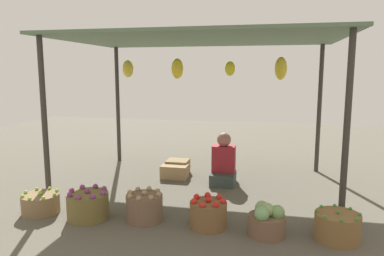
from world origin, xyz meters
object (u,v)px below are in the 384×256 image
at_px(basket_red_tomatoes, 208,214).
at_px(wooden_crate_near_vendor, 178,167).
at_px(wooden_crate_stacked_rear, 175,172).
at_px(basket_cabbages, 267,221).
at_px(basket_green_chilies, 337,227).
at_px(vendor_person, 223,164).
at_px(basket_potatoes, 144,207).
at_px(basket_limes, 41,204).
at_px(basket_purple_onions, 88,205).

relative_size(basket_red_tomatoes, wooden_crate_near_vendor, 1.14).
bearing_deg(wooden_crate_stacked_rear, wooden_crate_near_vendor, 91.66).
bearing_deg(basket_cabbages, basket_green_chilies, 3.06).
relative_size(vendor_person, basket_potatoes, 1.88).
xyz_separation_m(basket_limes, wooden_crate_near_vendor, (1.19, 1.98, 0.00)).
bearing_deg(wooden_crate_near_vendor, basket_red_tomatoes, -66.63).
relative_size(basket_limes, basket_potatoes, 1.06).
xyz_separation_m(basket_limes, basket_potatoes, (1.29, 0.06, 0.04)).
xyz_separation_m(basket_purple_onions, wooden_crate_stacked_rear, (0.56, 1.76, -0.05)).
bearing_deg(basket_purple_onions, basket_limes, 177.84).
relative_size(basket_purple_onions, basket_green_chilies, 1.06).
xyz_separation_m(basket_limes, basket_red_tomatoes, (2.03, 0.03, 0.03)).
bearing_deg(vendor_person, basket_cabbages, -68.19).
relative_size(basket_cabbages, basket_green_chilies, 0.87).
distance_m(basket_purple_onions, basket_cabbages, 2.02).
bearing_deg(basket_limes, vendor_person, 39.14).
bearing_deg(basket_red_tomatoes, basket_purple_onions, -177.78).
relative_size(basket_cabbages, wooden_crate_near_vendor, 1.09).
bearing_deg(basket_purple_onions, basket_cabbages, -0.31).
height_order(vendor_person, basket_potatoes, vendor_person).
distance_m(basket_limes, wooden_crate_stacked_rear, 2.11).
height_order(vendor_person, basket_red_tomatoes, vendor_person).
distance_m(basket_red_tomatoes, basket_cabbages, 0.63).
height_order(basket_purple_onions, basket_red_tomatoes, basket_purple_onions).
bearing_deg(basket_purple_onions, basket_red_tomatoes, 2.22).
bearing_deg(basket_green_chilies, wooden_crate_stacked_rear, 141.09).
xyz_separation_m(vendor_person, basket_potatoes, (-0.70, -1.56, -0.14)).
bearing_deg(basket_cabbages, wooden_crate_stacked_rear, 129.40).
xyz_separation_m(basket_red_tomatoes, basket_green_chilies, (1.32, -0.03, -0.01)).
bearing_deg(wooden_crate_near_vendor, wooden_crate_stacked_rear, -88.34).
xyz_separation_m(basket_green_chilies, wooden_crate_stacked_rear, (-2.15, 1.74, -0.04)).
bearing_deg(wooden_crate_stacked_rear, basket_limes, -124.44).
height_order(vendor_person, basket_cabbages, vendor_person).
bearing_deg(basket_potatoes, basket_limes, -177.22).
relative_size(basket_purple_onions, wooden_crate_near_vendor, 1.33).
distance_m(basket_potatoes, wooden_crate_near_vendor, 1.92).
xyz_separation_m(basket_potatoes, wooden_crate_near_vendor, (-0.10, 1.92, -0.04)).
xyz_separation_m(basket_potatoes, basket_cabbages, (1.37, -0.10, -0.00)).
height_order(basket_limes, basket_cabbages, basket_cabbages).
relative_size(vendor_person, basket_limes, 1.78).
bearing_deg(basket_cabbages, basket_red_tomatoes, 174.03).
bearing_deg(basket_purple_onions, basket_green_chilies, 0.55).
height_order(basket_potatoes, basket_red_tomatoes, basket_potatoes).
height_order(basket_potatoes, basket_green_chilies, basket_potatoes).
xyz_separation_m(basket_cabbages, wooden_crate_stacked_rear, (-1.46, 1.78, -0.05)).
bearing_deg(basket_limes, basket_purple_onions, -2.16).
height_order(basket_limes, basket_red_tomatoes, basket_red_tomatoes).
bearing_deg(wooden_crate_stacked_rear, basket_green_chilies, -38.91).
xyz_separation_m(basket_green_chilies, wooden_crate_near_vendor, (-2.16, 1.98, -0.02)).
height_order(basket_limes, basket_potatoes, basket_potatoes).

